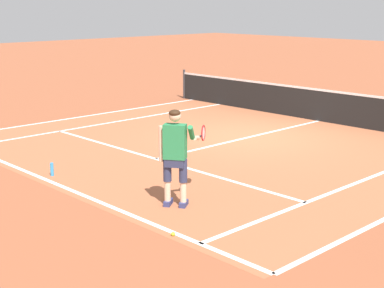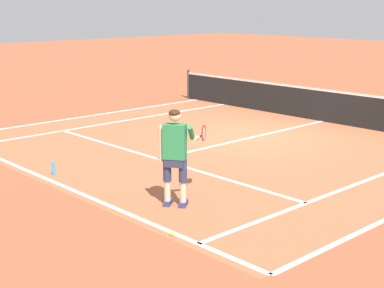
{
  "view_description": "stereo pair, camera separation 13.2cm",
  "coord_description": "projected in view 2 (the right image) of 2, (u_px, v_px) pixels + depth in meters",
  "views": [
    {
      "loc": [
        9.8,
        -11.54,
        3.44
      ],
      "look_at": [
        2.65,
        -4.71,
        1.05
      ],
      "focal_mm": 54.45,
      "sensor_mm": 36.0,
      "label": 1
    },
    {
      "loc": [
        9.89,
        -11.44,
        3.44
      ],
      "look_at": [
        2.65,
        -4.71,
        1.05
      ],
      "focal_mm": 54.45,
      "sensor_mm": 36.0,
      "label": 2
    }
  ],
  "objects": [
    {
      "name": "tennis_player",
      "position": [
        176.0,
        151.0,
        9.95
      ],
      "size": [
        0.58,
        1.22,
        1.71
      ],
      "color": "navy",
      "rests_on": "ground"
    },
    {
      "name": "tennis_net",
      "position": [
        323.0,
        105.0,
        17.35
      ],
      "size": [
        11.96,
        0.08,
        1.07
      ],
      "color": "#333338",
      "rests_on": "ground"
    },
    {
      "name": "ground_plane",
      "position": [
        254.0,
        137.0,
        15.42
      ],
      "size": [
        80.0,
        80.0,
        0.0
      ],
      "primitive_type": "plane",
      "color": "#9E5133"
    },
    {
      "name": "line_doubles_left",
      "position": [
        93.0,
        115.0,
        18.38
      ],
      "size": [
        0.1,
        9.03,
        0.01
      ],
      "primitive_type": "cube",
      "color": "white",
      "rests_on": "ground"
    },
    {
      "name": "line_service",
      "position": [
        158.0,
        159.0,
        13.23
      ],
      "size": [
        8.23,
        0.1,
        0.01
      ],
      "primitive_type": "cube",
      "color": "white",
      "rests_on": "ground"
    },
    {
      "name": "line_singles_left",
      "position": [
        118.0,
        122.0,
        17.4
      ],
      "size": [
        0.1,
        9.03,
        0.01
      ],
      "primitive_type": "cube",
      "color": "white",
      "rests_on": "ground"
    },
    {
      "name": "tennis_ball_near_feet",
      "position": [
        172.0,
        234.0,
        8.85
      ],
      "size": [
        0.07,
        0.07,
        0.07
      ],
      "primitive_type": "sphere",
      "color": "#CCE02D",
      "rests_on": "ground"
    },
    {
      "name": "line_centre_service",
      "position": [
        251.0,
        137.0,
        15.35
      ],
      "size": [
        0.1,
        6.4,
        0.01
      ],
      "primitive_type": "cube",
      "color": "white",
      "rests_on": "ground"
    },
    {
      "name": "water_bottle",
      "position": [
        53.0,
        169.0,
        11.94
      ],
      "size": [
        0.07,
        0.07,
        0.28
      ],
      "primitive_type": "cylinder",
      "color": "#3393D6",
      "rests_on": "ground"
    },
    {
      "name": "line_singles_right",
      "position": [
        363.0,
        181.0,
        11.55
      ],
      "size": [
        0.1,
        9.03,
        0.01
      ],
      "primitive_type": "cube",
      "color": "white",
      "rests_on": "ground"
    },
    {
      "name": "line_baseline",
      "position": [
        55.0,
        182.0,
        11.48
      ],
      "size": [
        10.98,
        0.1,
        0.01
      ],
      "primitive_type": "cube",
      "color": "white",
      "rests_on": "ground"
    },
    {
      "name": "court_inner_surface",
      "position": [
        216.0,
        146.0,
        14.48
      ],
      "size": [
        10.98,
        9.43,
        0.0
      ],
      "primitive_type": "cube",
      "color": "#B2603D",
      "rests_on": "ground"
    }
  ]
}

